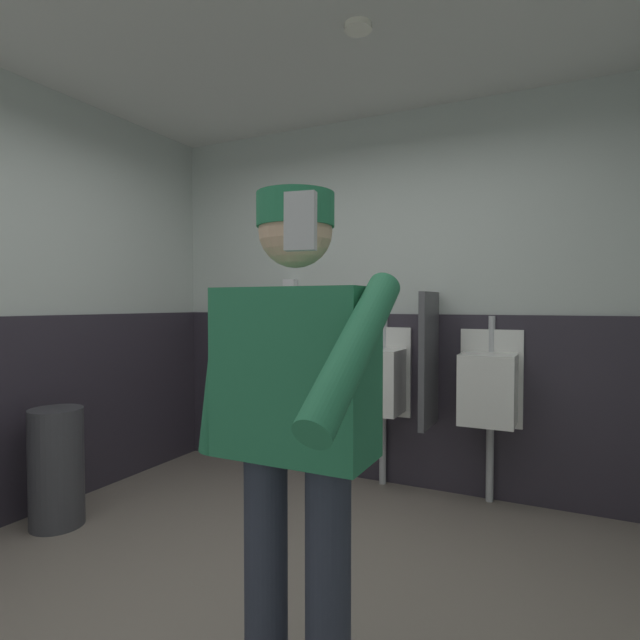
{
  "coord_description": "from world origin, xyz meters",
  "views": [
    {
      "loc": [
        1.16,
        -1.72,
        1.32
      ],
      "look_at": [
        0.21,
        0.22,
        1.25
      ],
      "focal_mm": 28.11,
      "sensor_mm": 36.0,
      "label": 1
    }
  ],
  "objects_px": {
    "urinal_middle": "(489,388)",
    "person": "(294,412)",
    "cell_phone": "(300,221)",
    "trash_bin": "(57,467)",
    "urinal_left": "(379,380)",
    "soap_dispenser": "(290,291)"
  },
  "relations": [
    {
      "from": "cell_phone",
      "to": "person",
      "type": "bearing_deg",
      "value": 110.45
    },
    {
      "from": "urinal_left",
      "to": "cell_phone",
      "type": "height_order",
      "value": "cell_phone"
    },
    {
      "from": "urinal_middle",
      "to": "person",
      "type": "xyz_separation_m",
      "value": [
        -0.31,
        -2.04,
        0.21
      ]
    },
    {
      "from": "urinal_left",
      "to": "person",
      "type": "height_order",
      "value": "person"
    },
    {
      "from": "cell_phone",
      "to": "trash_bin",
      "type": "distance_m",
      "value": 2.75
    },
    {
      "from": "trash_bin",
      "to": "urinal_middle",
      "type": "bearing_deg",
      "value": 32.23
    },
    {
      "from": "trash_bin",
      "to": "cell_phone",
      "type": "bearing_deg",
      "value": -26.46
    },
    {
      "from": "cell_phone",
      "to": "trash_bin",
      "type": "xyz_separation_m",
      "value": [
        -2.25,
        1.12,
        -1.12
      ]
    },
    {
      "from": "cell_phone",
      "to": "trash_bin",
      "type": "height_order",
      "value": "cell_phone"
    },
    {
      "from": "person",
      "to": "trash_bin",
      "type": "relative_size",
      "value": 2.36
    },
    {
      "from": "trash_bin",
      "to": "soap_dispenser",
      "type": "distance_m",
      "value": 2.02
    },
    {
      "from": "urinal_middle",
      "to": "soap_dispenser",
      "type": "height_order",
      "value": "soap_dispenser"
    },
    {
      "from": "cell_phone",
      "to": "soap_dispenser",
      "type": "distance_m",
      "value": 3.07
    },
    {
      "from": "urinal_left",
      "to": "trash_bin",
      "type": "distance_m",
      "value": 2.12
    },
    {
      "from": "urinal_left",
      "to": "cell_phone",
      "type": "distance_m",
      "value": 2.74
    },
    {
      "from": "trash_bin",
      "to": "soap_dispenser",
      "type": "bearing_deg",
      "value": 65.04
    },
    {
      "from": "soap_dispenser",
      "to": "person",
      "type": "bearing_deg",
      "value": -60.23
    },
    {
      "from": "urinal_middle",
      "to": "person",
      "type": "bearing_deg",
      "value": -98.52
    },
    {
      "from": "cell_phone",
      "to": "soap_dispenser",
      "type": "xyz_separation_m",
      "value": [
        -1.53,
        2.67,
        -0.05
      ]
    },
    {
      "from": "urinal_middle",
      "to": "person",
      "type": "height_order",
      "value": "person"
    },
    {
      "from": "person",
      "to": "trash_bin",
      "type": "xyz_separation_m",
      "value": [
        -1.96,
        0.62,
        -0.64
      ]
    },
    {
      "from": "urinal_left",
      "to": "trash_bin",
      "type": "relative_size",
      "value": 1.77
    }
  ]
}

